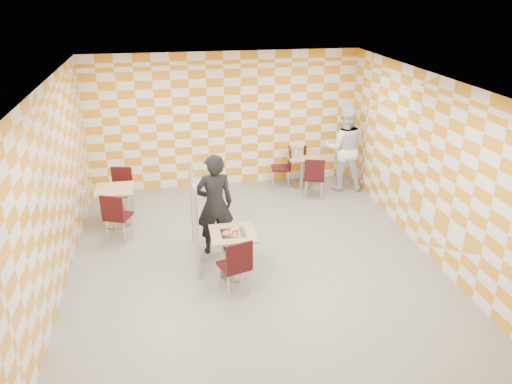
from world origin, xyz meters
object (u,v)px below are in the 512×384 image
(partition, at_px, (194,216))
(man_dark, at_px, (214,204))
(main_table, at_px, (233,246))
(chair_main_front, at_px, (236,263))
(chair_second_front, at_px, (315,175))
(chair_empty_far, at_px, (121,187))
(soda_bottle, at_px, (305,150))
(sport_bottle, at_px, (296,151))
(chair_empty_near, at_px, (116,214))
(man_white, at_px, (344,148))
(empty_table, at_px, (116,200))
(second_table, at_px, (302,165))
(chair_second_side, at_px, (285,164))

(partition, bearing_deg, man_dark, 28.06)
(main_table, relative_size, chair_main_front, 0.81)
(man_dark, bearing_deg, chair_second_front, -146.47)
(chair_empty_far, height_order, soda_bottle, soda_bottle)
(main_table, bearing_deg, sport_bottle, 61.23)
(chair_empty_near, xyz_separation_m, soda_bottle, (4.03, 1.96, 0.31))
(partition, xyz_separation_m, man_dark, (0.35, 0.19, 0.10))
(chair_empty_far, distance_m, man_white, 4.84)
(man_white, height_order, sport_bottle, man_white)
(chair_empty_near, bearing_deg, partition, -33.06)
(empty_table, height_order, soda_bottle, soda_bottle)
(chair_second_front, distance_m, soda_bottle, 0.83)
(man_dark, bearing_deg, sport_bottle, -133.59)
(empty_table, bearing_deg, man_dark, -38.15)
(chair_main_front, xyz_separation_m, soda_bottle, (2.16, 4.02, 0.31))
(second_table, distance_m, empty_table, 4.20)
(chair_empty_far, bearing_deg, sport_bottle, 10.72)
(chair_main_front, relative_size, man_dark, 0.52)
(man_dark, distance_m, man_white, 3.90)
(second_table, xyz_separation_m, chair_empty_near, (-3.96, -1.94, 0.04))
(soda_bottle, bearing_deg, chair_second_front, -89.61)
(main_table, bearing_deg, chair_second_front, 51.55)
(soda_bottle, bearing_deg, chair_second_side, 177.31)
(chair_second_side, bearing_deg, partition, -127.86)
(chair_main_front, distance_m, chair_empty_near, 2.78)
(partition, height_order, sport_bottle, partition)
(partition, bearing_deg, soda_bottle, 46.69)
(chair_main_front, bearing_deg, chair_empty_far, 118.94)
(empty_table, distance_m, man_dark, 2.27)
(chair_main_front, bearing_deg, chair_second_side, 67.16)
(partition, bearing_deg, chair_empty_near, 146.94)
(second_table, xyz_separation_m, man_dark, (-2.26, -2.63, 0.38))
(empty_table, bearing_deg, partition, -48.20)
(second_table, relative_size, empty_table, 1.00)
(main_table, bearing_deg, chair_empty_far, 124.20)
(chair_main_front, distance_m, sport_bottle, 4.52)
(chair_empty_near, relative_size, sport_bottle, 4.62)
(chair_empty_near, bearing_deg, chair_second_front, 16.50)
(chair_second_front, relative_size, chair_empty_far, 1.00)
(second_table, bearing_deg, sport_bottle, 155.30)
(chair_empty_far, xyz_separation_m, sport_bottle, (3.80, 0.72, 0.29))
(chair_second_front, relative_size, chair_empty_near, 1.00)
(man_white, distance_m, sport_bottle, 1.08)
(sport_bottle, bearing_deg, man_white, -19.51)
(empty_table, relative_size, chair_empty_near, 0.81)
(main_table, relative_size, sport_bottle, 3.75)
(partition, distance_m, man_dark, 0.41)
(empty_table, distance_m, chair_empty_near, 0.69)
(man_white, relative_size, soda_bottle, 8.31)
(chair_second_side, height_order, partition, partition)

